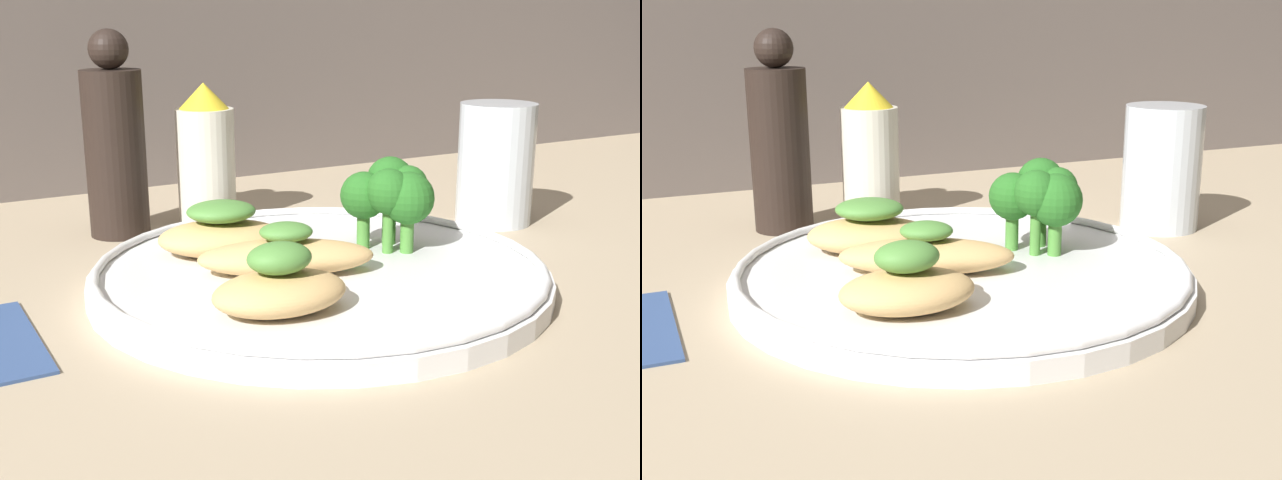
{
  "view_description": "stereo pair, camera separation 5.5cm",
  "coord_description": "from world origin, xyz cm",
  "views": [
    {
      "loc": [
        -26.5,
        -46.01,
        18.74
      ],
      "look_at": [
        0.0,
        0.0,
        3.4
      ],
      "focal_mm": 45.0,
      "sensor_mm": 36.0,
      "label": 1
    },
    {
      "loc": [
        -21.58,
        -48.52,
        18.74
      ],
      "look_at": [
        0.0,
        0.0,
        3.4
      ],
      "focal_mm": 45.0,
      "sensor_mm": 36.0,
      "label": 2
    }
  ],
  "objects": [
    {
      "name": "broccoli_bunch",
      "position": [
        6.85,
        1.22,
        5.69
      ],
      "size": [
        6.2,
        6.74,
        6.74
      ],
      "color": "#4C8E38",
      "rests_on": "plate"
    },
    {
      "name": "grilled_meat_middle",
      "position": [
        -2.64,
        0.3,
        2.73
      ],
      "size": [
        12.83,
        8.87,
        3.59
      ],
      "color": "tan",
      "rests_on": "plate"
    },
    {
      "name": "pepper_grinder",
      "position": [
        -8.09,
        20.44,
        7.76
      ],
      "size": [
        5.04,
        5.04,
        17.24
      ],
      "color": "black",
      "rests_on": "ground_plane"
    },
    {
      "name": "ground_plane",
      "position": [
        0.0,
        0.0,
        -0.5
      ],
      "size": [
        180.0,
        180.0,
        1.0
      ],
      "primitive_type": "cube",
      "color": "tan"
    },
    {
      "name": "plate",
      "position": [
        0.0,
        0.0,
        0.99
      ],
      "size": [
        31.74,
        31.74,
        2.0
      ],
      "color": "white",
      "rests_on": "ground_plane"
    },
    {
      "name": "sauce_bottle",
      "position": [
        0.33,
        20.44,
        6.02
      ],
      "size": [
        5.17,
        5.17,
        12.58
      ],
      "color": "silver",
      "rests_on": "ground_plane"
    },
    {
      "name": "drinking_glass",
      "position": [
        22.5,
        7.51,
        5.4
      ],
      "size": [
        6.77,
        6.77,
        10.79
      ],
      "color": "silver",
      "rests_on": "ground_plane"
    },
    {
      "name": "grilled_meat_front",
      "position": [
        -6.29,
        -6.16,
        2.97
      ],
      "size": [
        8.74,
        6.43,
        4.29
      ],
      "color": "tan",
      "rests_on": "plate"
    },
    {
      "name": "grilled_meat_back",
      "position": [
        -4.63,
        6.31,
        3.01
      ],
      "size": [
        10.76,
        8.82,
        4.02
      ],
      "color": "tan",
      "rests_on": "plate"
    }
  ]
}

